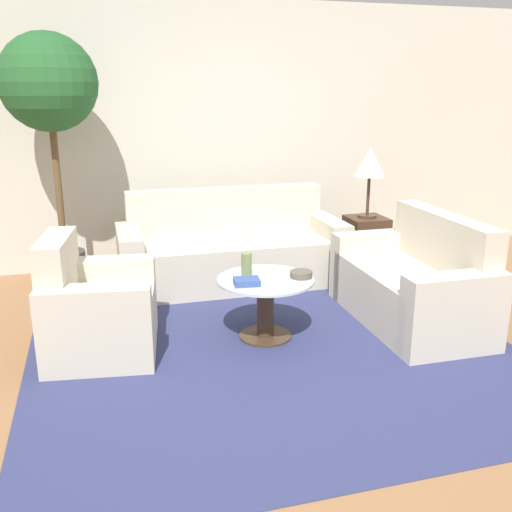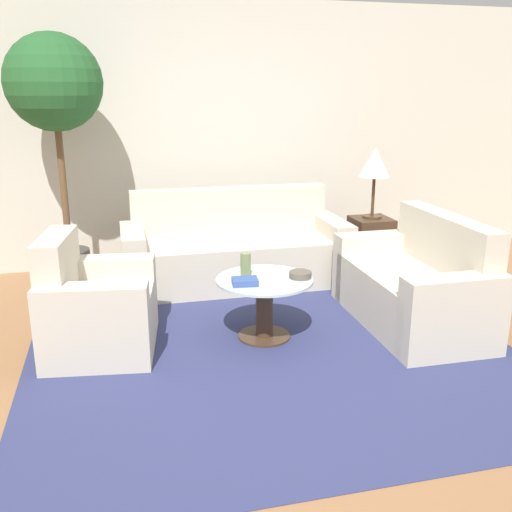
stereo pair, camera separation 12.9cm
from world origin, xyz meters
TOP-DOWN VIEW (x-y plane):
  - ground_plane at (0.00, 0.00)m, footprint 14.00×14.00m
  - wall_back at (0.00, 2.79)m, footprint 10.00×0.06m
  - rug at (0.14, 0.68)m, footprint 3.30×3.45m
  - sofa_main at (0.19, 1.98)m, footprint 2.05×0.77m
  - armchair at (-1.05, 0.78)m, footprint 0.81×0.91m
  - loveseat at (1.36, 0.67)m, footprint 0.75×1.41m
  - coffee_table at (0.14, 0.68)m, footprint 0.70×0.70m
  - side_table at (1.51, 1.87)m, footprint 0.36×0.36m
  - table_lamp at (1.51, 1.87)m, footprint 0.30×0.30m
  - potted_plant at (-1.29, 2.17)m, footprint 0.81×0.81m
  - vase at (0.02, 0.76)m, footprint 0.08×0.08m
  - bowl at (0.39, 0.64)m, footprint 0.16×0.16m
  - book_stack at (-0.02, 0.59)m, footprint 0.19×0.15m

SIDE VIEW (x-z plane):
  - ground_plane at x=0.00m, z-range 0.00..0.00m
  - rug at x=0.14m, z-range 0.00..0.01m
  - armchair at x=-1.05m, z-range -0.13..0.69m
  - loveseat at x=1.36m, z-range -0.14..0.70m
  - side_table at x=1.51m, z-range 0.00..0.56m
  - sofa_main at x=0.19m, z-range -0.15..0.71m
  - coffee_table at x=0.14m, z-range 0.06..0.52m
  - book_stack at x=-0.02m, z-range 0.45..0.50m
  - bowl at x=0.39m, z-range 0.45..0.50m
  - vase at x=0.02m, z-range 0.45..0.63m
  - table_lamp at x=1.51m, z-range 0.74..1.41m
  - wall_back at x=0.00m, z-range 0.00..2.60m
  - potted_plant at x=-1.29m, z-range 0.57..2.78m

